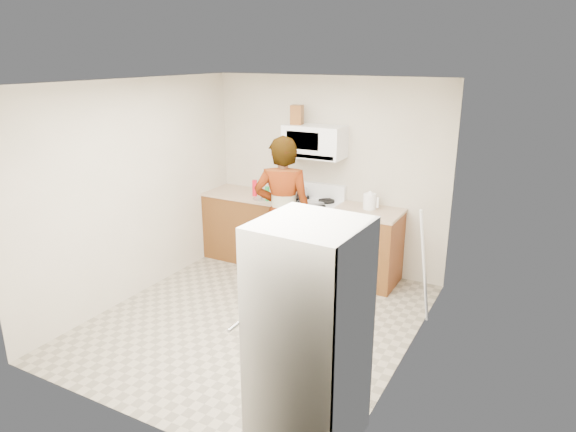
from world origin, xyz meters
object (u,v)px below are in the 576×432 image
Objects in this scene: fridge at (309,336)px; saucepan at (299,193)px; gas_range at (309,235)px; person at (283,214)px; kettle at (370,201)px; microwave at (315,141)px.

fridge is 3.30m from saucepan.
saucepan is (-0.20, 0.09, 0.53)m from gas_range.
kettle is at bearing -158.70° from person.
person reaches higher than gas_range.
microwave is 1.02m from kettle.
gas_range is 0.77m from person.
gas_range is at bearing -90.00° from microwave.
person is (-0.05, -0.62, 0.45)m from gas_range.
kettle is 0.90× the size of saucepan.
gas_range is 0.60× the size of person.
fridge is (1.41, -2.19, -0.09)m from person.
gas_range is at bearing -113.92° from person.
kettle reaches higher than saucepan.
fridge is at bearing 103.22° from person.
saucepan is at bearing 121.19° from fridge.
gas_range is 5.37× the size of saucepan.
fridge is at bearing -61.66° from saucepan.
microwave is 3.61× the size of saucepan.
kettle is at bearing -0.15° from saucepan.
saucepan is (-0.20, -0.03, -0.69)m from microwave.
microwave is (0.00, 0.13, 1.21)m from gas_range.
microwave is at bearing 117.81° from fridge.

